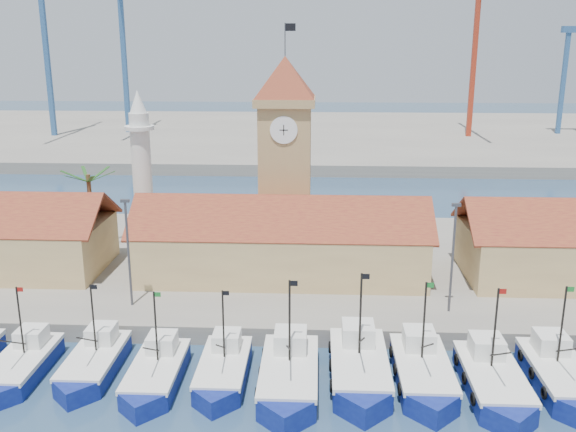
{
  "coord_description": "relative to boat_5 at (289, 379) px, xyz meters",
  "views": [
    {
      "loc": [
        3.26,
        -36.51,
        22.9
      ],
      "look_at": [
        0.66,
        18.0,
        7.64
      ],
      "focal_mm": 40.0,
      "sensor_mm": 36.0,
      "label": 1
    }
  ],
  "objects": [
    {
      "name": "ground",
      "position": [
        -1.49,
        -1.88,
        -0.82
      ],
      "size": [
        400.0,
        400.0,
        0.0
      ],
      "primitive_type": "plane",
      "color": "navy",
      "rests_on": "ground"
    },
    {
      "name": "quay",
      "position": [
        -1.49,
        22.12,
        -0.07
      ],
      "size": [
        140.0,
        32.0,
        1.5
      ],
      "primitive_type": "cube",
      "color": "gray",
      "rests_on": "ground"
    },
    {
      "name": "terminal",
      "position": [
        -1.49,
        108.12,
        0.18
      ],
      "size": [
        240.0,
        80.0,
        2.0
      ],
      "primitive_type": "cube",
      "color": "gray",
      "rests_on": "ground"
    },
    {
      "name": "boat_1",
      "position": [
        -18.8,
        0.8,
        -0.12
      ],
      "size": [
        3.27,
        8.95,
        6.77
      ],
      "color": "navy",
      "rests_on": "ground"
    },
    {
      "name": "boat_2",
      "position": [
        -13.85,
        1.43,
        -0.12
      ],
      "size": [
        3.28,
        8.98,
        6.8
      ],
      "color": "navy",
      "rests_on": "ground"
    },
    {
      "name": "boat_3",
      "position": [
        -9.1,
        0.18,
        -0.11
      ],
      "size": [
        3.31,
        9.06,
        6.86
      ],
      "color": "navy",
      "rests_on": "ground"
    },
    {
      "name": "boat_4",
      "position": [
        -4.59,
        0.88,
        -0.12
      ],
      "size": [
        3.25,
        8.92,
        6.75
      ],
      "color": "navy",
      "rests_on": "ground"
    },
    {
      "name": "boat_5",
      "position": [
        0.0,
        0.0,
        0.0
      ],
      "size": [
        3.83,
        10.48,
        7.93
      ],
      "color": "navy",
      "rests_on": "ground"
    },
    {
      "name": "boat_6",
      "position": [
        4.8,
        1.21,
        0.01
      ],
      "size": [
        3.88,
        10.63,
        8.04
      ],
      "color": "navy",
      "rests_on": "ground"
    },
    {
      "name": "boat_7",
      "position": [
        9.09,
        1.0,
        -0.04
      ],
      "size": [
        3.65,
        10.0,
        7.57
      ],
      "color": "navy",
      "rests_on": "ground"
    },
    {
      "name": "boat_8",
      "position": [
        13.59,
        0.03,
        -0.03
      ],
      "size": [
        3.67,
        10.05,
        7.61
      ],
      "color": "navy",
      "rests_on": "ground"
    },
    {
      "name": "boat_9",
      "position": [
        18.27,
        0.96,
        -0.05
      ],
      "size": [
        3.6,
        9.86,
        7.46
      ],
      "color": "navy",
      "rests_on": "ground"
    },
    {
      "name": "hall_center",
      "position": [
        -1.49,
        18.12,
        3.17
      ],
      "size": [
        27.04,
        10.13,
        7.61
      ],
      "color": "tan",
      "rests_on": "quay"
    },
    {
      "name": "clock_tower",
      "position": [
        -1.49,
        24.12,
        11.14
      ],
      "size": [
        5.8,
        5.8,
        22.7
      ],
      "color": "tan",
      "rests_on": "quay"
    },
    {
      "name": "minaret",
      "position": [
        -16.49,
        26.12,
        8.91
      ],
      "size": [
        3.0,
        3.0,
        16.3
      ],
      "color": "silver",
      "rests_on": "quay"
    },
    {
      "name": "palm_tree",
      "position": [
        -21.49,
        24.12,
        5.43
      ],
      "size": [
        5.6,
        5.03,
        8.39
      ],
      "color": "brown",
      "rests_on": "quay"
    },
    {
      "name": "lamp_posts",
      "position": [
        -0.99,
        10.12,
        5.66
      ],
      "size": [
        80.7,
        0.25,
        9.03
      ],
      "color": "#3F3F44",
      "rests_on": "quay"
    },
    {
      "name": "crane_blue_far",
      "position": [
        -56.51,
        98.47,
        27.81
      ],
      "size": [
        1.0,
        35.45,
        47.61
      ],
      "color": "#2F5A8F",
      "rests_on": "terminal"
    },
    {
      "name": "crane_blue_near",
      "position": [
        -41.58,
        104.55,
        23.58
      ],
      "size": [
        1.0,
        33.43,
        40.24
      ],
      "color": "#2F5A8F",
      "rests_on": "terminal"
    },
    {
      "name": "crane_red_right",
      "position": [
        34.55,
        101.91,
        25.91
      ],
      "size": [
        1.0,
        31.77,
        44.71
      ],
      "color": "#A62F19",
      "rests_on": "terminal"
    }
  ]
}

